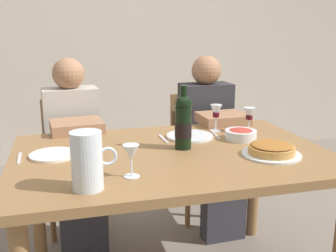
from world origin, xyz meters
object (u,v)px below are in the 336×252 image
object	(u,v)px
wine_glass_left_diner	(249,115)
chair_left	(72,154)
wine_glass_centre	(216,112)
chair_right	(198,145)
dinner_plate_left_setting	(190,136)
dining_table	(172,170)
diner_left	(75,147)
salad_bowl	(241,134)
wine_glass_right_diner	(131,154)
dinner_plate_right_setting	(53,155)
diner_right	(211,138)
water_pitcher	(87,164)
baked_tart	(271,150)
wine_bottle	(183,122)

from	to	relation	value
wine_glass_left_diner	chair_left	world-z (taller)	wine_glass_left_diner
wine_glass_centre	chair_right	bearing A→B (deg)	80.04
dinner_plate_left_setting	chair_right	world-z (taller)	chair_right
dining_table	wine_glass_left_diner	size ratio (longest dim) A/B	10.53
wine_glass_left_diner	diner_left	world-z (taller)	diner_left
salad_bowl	diner_left	world-z (taller)	diner_left
wine_glass_right_diner	dinner_plate_right_setting	world-z (taller)	wine_glass_right_diner
salad_bowl	diner_right	distance (m)	0.56
dinner_plate_right_setting	diner_right	size ratio (longest dim) A/B	0.19
water_pitcher	salad_bowl	bearing A→B (deg)	29.12
salad_bowl	dinner_plate_right_setting	size ratio (longest dim) A/B	0.77
dining_table	baked_tart	distance (m)	0.48
diner_right	wine_glass_centre	bearing A→B (deg)	69.96
wine_glass_left_diner	wine_glass_right_diner	distance (m)	0.92
dinner_plate_left_setting	chair_right	distance (m)	0.76
water_pitcher	chair_right	bearing A→B (deg)	54.84
baked_tart	chair_right	world-z (taller)	chair_right
wine_glass_left_diner	dinner_plate_right_setting	bearing A→B (deg)	-171.58
wine_glass_left_diner	water_pitcher	bearing A→B (deg)	-147.85
water_pitcher	wine_glass_left_diner	distance (m)	1.11
salad_bowl	chair_right	xyz separation A→B (m)	(0.03, 0.77, -0.29)
baked_tart	salad_bowl	distance (m)	0.29
wine_glass_left_diner	dinner_plate_right_setting	xyz separation A→B (m)	(-1.07, -0.16, -0.09)
wine_bottle	wine_glass_right_diner	bearing A→B (deg)	-134.92
wine_bottle	water_pitcher	size ratio (longest dim) A/B	1.43
chair_left	chair_right	world-z (taller)	same
dinner_plate_right_setting	diner_right	bearing A→B (deg)	29.13
dinner_plate_right_setting	diner_right	world-z (taller)	diner_right
chair_left	diner_left	world-z (taller)	diner_left
wine_glass_right_diner	wine_glass_centre	size ratio (longest dim) A/B	0.86
wine_glass_centre	diner_right	xyz separation A→B (m)	(0.11, 0.33, -0.25)
dinner_plate_left_setting	diner_right	xyz separation A→B (m)	(0.29, 0.42, -0.15)
water_pitcher	salad_bowl	size ratio (longest dim) A/B	1.31
dinner_plate_right_setting	chair_right	bearing A→B (deg)	38.60
diner_left	chair_right	xyz separation A→B (m)	(0.89, 0.20, -0.12)
baked_tart	wine_glass_right_diner	size ratio (longest dim) A/B	2.05
dining_table	water_pitcher	bearing A→B (deg)	-140.30
wine_glass_right_diner	chair_left	distance (m)	1.26
diner_right	diner_left	bearing A→B (deg)	-4.39
water_pitcher	dinner_plate_right_setting	size ratio (longest dim) A/B	1.01
wine_glass_centre	water_pitcher	bearing A→B (deg)	-139.32
salad_bowl	wine_glass_centre	distance (m)	0.22
baked_tart	dinner_plate_left_setting	bearing A→B (deg)	124.39
wine_bottle	wine_glass_left_diner	bearing A→B (deg)	23.82
wine_bottle	diner_left	distance (m)	0.86
diner_right	dinner_plate_right_setting	bearing A→B (deg)	26.94
salad_bowl	wine_glass_right_diner	size ratio (longest dim) A/B	1.25
water_pitcher	chair_left	xyz separation A→B (m)	(-0.04, 1.26, -0.36)
wine_glass_centre	diner_left	bearing A→B (deg)	154.90
diner_right	dining_table	bearing A→B (deg)	52.63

